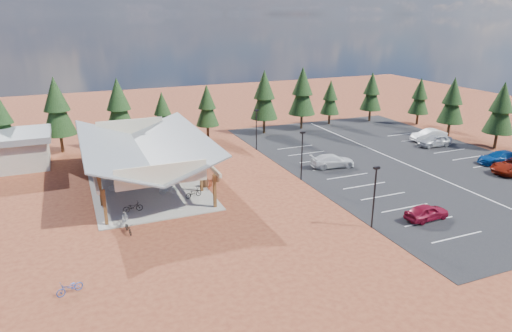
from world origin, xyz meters
name	(u,v)px	position (x,y,z in m)	size (l,w,h in m)	color
ground	(265,193)	(0.00, 0.00, 0.00)	(140.00, 140.00, 0.00)	maroon
asphalt_lot	(400,162)	(18.50, 3.00, 0.02)	(27.00, 44.00, 0.04)	black
concrete_pad	(146,183)	(-10.00, 7.00, 0.05)	(10.60, 18.60, 0.10)	gray
bike_pavilion	(143,147)	(-10.00, 7.00, 3.82)	(11.65, 19.40, 4.97)	#593719
lamp_post_0	(374,193)	(5.00, -10.00, 2.98)	(0.50, 0.25, 5.14)	black
lamp_post_1	(302,152)	(5.00, 2.00, 2.98)	(0.50, 0.25, 5.14)	black
lamp_post_2	(256,127)	(5.00, 14.00, 2.98)	(0.50, 0.25, 5.14)	black
trash_bin_0	(205,183)	(-4.81, 3.71, 0.45)	(0.60, 0.60, 0.90)	#462B19
trash_bin_1	(217,177)	(-3.20, 4.93, 0.45)	(0.60, 0.60, 0.90)	#462B19
pine_0	(1,120)	(-23.61, 21.44, 4.74)	(3.34, 3.34, 7.77)	#382314
pine_1	(57,107)	(-17.61, 22.31, 5.69)	(4.00, 4.00, 9.32)	#382314
pine_2	(119,106)	(-10.55, 21.08, 5.50)	(3.86, 3.86, 9.00)	#382314
pine_3	(163,112)	(-5.02, 21.87, 4.16)	(2.92, 2.92, 6.81)	#382314
pine_4	(207,106)	(1.07, 21.94, 4.50)	(3.16, 3.16, 7.37)	#382314
pine_5	(264,95)	(9.26, 21.31, 5.50)	(3.86, 3.86, 9.00)	#382314
pine_6	(302,91)	(15.53, 21.74, 5.60)	(3.94, 3.94, 9.17)	#382314
pine_7	(330,97)	(20.93, 22.72, 4.17)	(2.94, 2.94, 6.84)	#382314
pine_8	(372,91)	(27.96, 21.98, 4.76)	(3.35, 3.35, 7.80)	#382314
pine_11	(501,108)	(33.40, 2.89, 5.19)	(3.65, 3.65, 8.50)	#382314
pine_12	(452,101)	(32.40, 9.82, 5.04)	(3.54, 3.54, 8.25)	#382314
pine_13	(420,96)	(33.50, 17.36, 4.38)	(3.08, 3.08, 7.18)	#382314
bike_0	(133,207)	(-12.26, 0.27, 0.55)	(0.59, 1.70, 0.89)	black
bike_1	(117,186)	(-12.96, 5.89, 0.56)	(0.43, 1.54, 0.92)	#9A9CA2
bike_2	(129,171)	(-11.27, 10.07, 0.55)	(0.60, 1.73, 0.91)	#234F9F
bike_3	(109,160)	(-12.78, 14.80, 0.56)	(0.43, 1.53, 0.92)	maroon
bike_4	(193,193)	(-6.58, 1.45, 0.55)	(0.59, 1.70, 0.89)	black
bike_5	(168,189)	(-8.59, 3.10, 0.60)	(0.47, 1.67, 1.00)	#9A9EA3
bike_6	(173,164)	(-6.42, 10.64, 0.59)	(0.65, 1.87, 0.98)	#17379F
bike_7	(142,157)	(-9.16, 14.38, 0.60)	(0.47, 1.65, 0.99)	maroon
bike_8	(128,228)	(-13.15, -3.48, 0.42)	(0.56, 1.60, 0.84)	black
bike_9	(124,219)	(-13.25, -1.90, 0.51)	(0.48, 1.69, 1.01)	gray
bike_10	(70,288)	(-17.61, -10.49, 0.43)	(0.57, 1.65, 0.86)	#204094
bike_15	(210,184)	(-4.43, 3.20, 0.48)	(0.45, 1.61, 0.97)	maroon
car_0	(427,212)	(10.05, -10.55, 0.71)	(1.58, 3.92, 1.34)	maroon
car_3	(333,161)	(10.15, 4.29, 0.76)	(2.01, 4.94, 1.43)	silver
car_7	(500,158)	(28.41, -2.05, 0.76)	(2.03, 4.99, 1.45)	navy
car_8	(435,140)	(26.81, 6.46, 0.82)	(1.83, 4.55, 1.55)	#ABADB2
car_9	(429,135)	(28.03, 8.85, 0.83)	(1.66, 4.77, 1.57)	white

